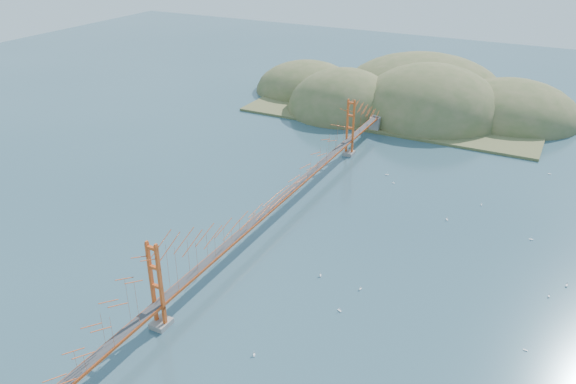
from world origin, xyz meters
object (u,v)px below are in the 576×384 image
at_px(sailboat_2, 526,350).
at_px(sailboat_1, 447,219).
at_px(sailboat_0, 320,275).
at_px(bridge, 280,178).

relative_size(sailboat_2, sailboat_1, 0.83).
relative_size(sailboat_0, sailboat_1, 0.99).
bearing_deg(sailboat_0, sailboat_2, -5.42).
relative_size(bridge, sailboat_0, 136.98).
xyz_separation_m(bridge, sailboat_0, (12.68, -11.98, -6.86)).
distance_m(sailboat_0, sailboat_2, 26.80).
bearing_deg(sailboat_1, bridge, -154.33).
bearing_deg(bridge, sailboat_1, 25.67).
bearing_deg(bridge, sailboat_2, -20.24).
distance_m(bridge, sailboat_1, 27.83).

